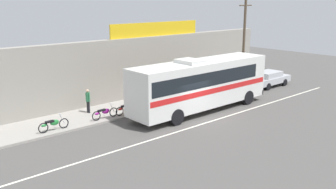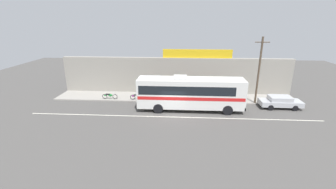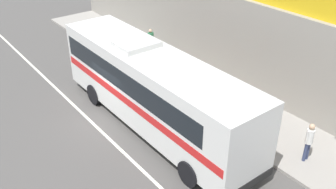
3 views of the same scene
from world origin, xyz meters
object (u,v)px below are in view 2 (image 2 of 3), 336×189
Objects in this scene: utility_pole at (259,70)px; motorcycle_purple at (151,97)px; parked_car at (280,102)px; pedestrian_by_curb at (237,92)px; intercity_bus at (190,92)px; pedestrian_far_left at (139,88)px; motorcycle_orange at (110,96)px; motorcycle_red at (138,96)px.

utility_pole reaches higher than motorcycle_purple.
parked_car is 0.59× the size of utility_pole.
parked_car is 2.64× the size of pedestrian_by_curb.
pedestrian_far_left is at bearing 145.23° from intercity_bus.
intercity_bus is 6.78m from pedestrian_by_curb.
motorcycle_orange is 3.92m from pedestrian_far_left.
motorcycle_red is at bearing -0.56° from motorcycle_orange.
motorcycle_orange is at bearing 176.12° from parked_car.
parked_car reaches higher than motorcycle_orange.
motorcycle_orange is at bearing 179.29° from utility_pole.
pedestrian_far_left is (-1.81, 2.03, 0.53)m from motorcycle_purple.
pedestrian_by_curb is (15.65, 0.71, 0.57)m from motorcycle_orange.
utility_pole is at bearing 154.67° from parked_car.
intercity_bus reaches higher than parked_car.
pedestrian_far_left is at bearing 93.26° from motorcycle_red.
parked_car is at bearing -4.58° from motorcycle_red.
pedestrian_far_left is at bearing 171.68° from utility_pole.
pedestrian_far_left is (-12.24, 1.15, -0.04)m from pedestrian_by_curb.
utility_pole reaches higher than intercity_bus.
pedestrian_by_curb is 12.30m from pedestrian_far_left.
utility_pole is 4.47× the size of pedestrian_by_curb.
pedestrian_by_curb reaches higher than motorcycle_red.
motorcycle_orange is (-5.22, 0.17, 0.00)m from motorcycle_purple.
pedestrian_by_curb reaches higher than motorcycle_orange.
utility_pole is at bearing -25.32° from pedestrian_by_curb.
intercity_bus is at bearing -173.20° from parked_car.
intercity_bus is 1.50× the size of utility_pole.
motorcycle_purple is at bearing 179.79° from utility_pole.
utility_pole is 3.67m from pedestrian_by_curb.
utility_pole is at bearing -0.21° from motorcycle_purple.
parked_car is 14.84m from motorcycle_purple.
pedestrian_far_left reaches higher than parked_car.
pedestrian_far_left is (-14.21, 2.08, -3.00)m from utility_pole.
motorcycle_purple is at bearing 152.30° from intercity_bus.
motorcycle_red is 12.17m from pedestrian_by_curb.
parked_car is at bearing -10.96° from pedestrian_far_left.
parked_car is at bearing -3.88° from motorcycle_orange.
intercity_bus is 5.96× the size of motorcycle_red.
pedestrian_by_curb is (-4.37, 2.07, 0.40)m from parked_car.
utility_pole reaches higher than pedestrian_far_left.
parked_car reaches higher than motorcycle_purple.
motorcycle_purple and motorcycle_orange have the same top height.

